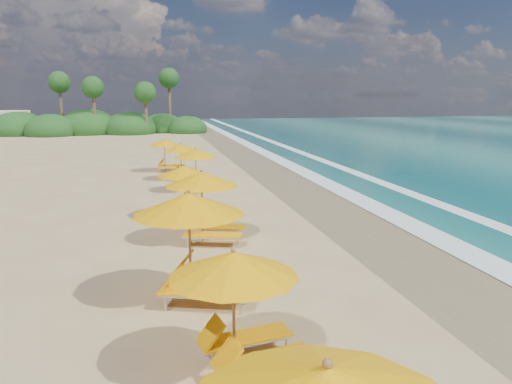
% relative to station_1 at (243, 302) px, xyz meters
% --- Properties ---
extents(ground, '(160.00, 160.00, 0.00)m').
position_rel_station_1_xyz_m(ground, '(2.30, 9.43, -1.25)').
color(ground, tan).
rests_on(ground, ground).
extents(wet_sand, '(4.00, 160.00, 0.01)m').
position_rel_station_1_xyz_m(wet_sand, '(6.30, 9.43, -1.24)').
color(wet_sand, '#8A7852').
rests_on(wet_sand, ground).
extents(surf_foam, '(4.00, 160.00, 0.01)m').
position_rel_station_1_xyz_m(surf_foam, '(9.00, 9.43, -1.22)').
color(surf_foam, white).
rests_on(surf_foam, ground).
extents(station_1, '(2.66, 2.54, 2.22)m').
position_rel_station_1_xyz_m(station_1, '(0.00, 0.00, 0.00)').
color(station_1, olive).
rests_on(station_1, ground).
extents(station_2, '(3.31, 3.24, 2.60)m').
position_rel_station_1_xyz_m(station_2, '(-0.44, 3.16, 0.21)').
color(station_2, olive).
rests_on(station_2, ground).
extents(station_3, '(2.99, 2.91, 2.37)m').
position_rel_station_1_xyz_m(station_3, '(0.30, 7.57, 0.08)').
color(station_3, olive).
rests_on(station_3, ground).
extents(station_4, '(2.40, 2.26, 2.10)m').
position_rel_station_1_xyz_m(station_4, '(-0.03, 10.95, -0.07)').
color(station_4, olive).
rests_on(station_4, ground).
extents(station_5, '(2.82, 2.77, 2.18)m').
position_rel_station_1_xyz_m(station_5, '(0.89, 16.11, -0.02)').
color(station_5, olive).
rests_on(station_5, ground).
extents(station_6, '(2.22, 2.04, 2.08)m').
position_rel_station_1_xyz_m(station_6, '(0.40, 19.58, -0.08)').
color(station_6, olive).
rests_on(station_6, ground).
extents(station_7, '(2.23, 2.07, 2.06)m').
position_rel_station_1_xyz_m(station_7, '(-0.39, 22.92, -0.09)').
color(station_7, olive).
rests_on(station_7, ground).
extents(treeline, '(25.80, 8.80, 9.74)m').
position_rel_station_1_xyz_m(treeline, '(-7.64, 54.95, -0.25)').
color(treeline, '#163D14').
rests_on(treeline, ground).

